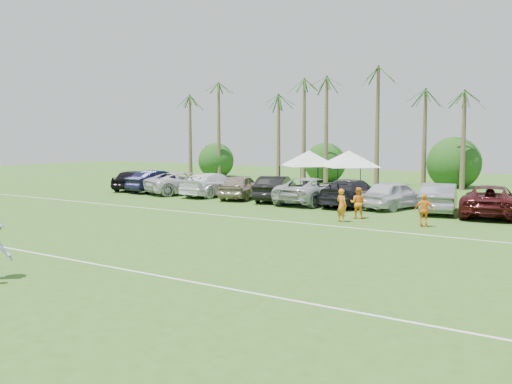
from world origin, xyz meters
The scene contains 28 objects.
field_lines centered at (0.00, 8.00, 0.01)m, with size 80.00×12.10×0.01m.
palm_tree_0 centered at (-22.00, 38.00, 7.48)m, with size 2.40×2.40×8.90m.
palm_tree_1 centered at (-17.00, 38.00, 8.35)m, with size 2.40×2.40×9.90m.
palm_tree_2 centered at (-12.00, 38.00, 9.21)m, with size 2.40×2.40×10.90m.
palm_tree_3 centered at (-8.00, 38.00, 10.06)m, with size 2.40×2.40×11.90m.
palm_tree_4 centered at (-4.00, 38.00, 7.48)m, with size 2.40×2.40×8.90m.
palm_tree_5 centered at (0.00, 38.00, 8.35)m, with size 2.40×2.40×9.90m.
palm_tree_6 centered at (4.00, 38.00, 9.21)m, with size 2.40×2.40×10.90m.
palm_tree_7 centered at (8.00, 38.00, 10.06)m, with size 2.40×2.40×11.90m.
bush_tree_0 centered at (-19.00, 39.00, 1.80)m, with size 4.00×4.00×4.00m.
bush_tree_1 centered at (-6.00, 39.00, 1.80)m, with size 4.00×4.00×4.00m.
bush_tree_2 centered at (6.00, 39.00, 1.80)m, with size 4.00×4.00×4.00m.
sideline_player_a centered at (6.67, 15.49, 0.85)m, with size 0.62×0.41×1.70m, color orange.
sideline_player_b centered at (6.84, 17.12, 0.83)m, with size 0.80×0.63×1.66m, color orange.
sideline_player_c centered at (10.66, 16.24, 0.80)m, with size 0.94×0.39×1.60m, color orange.
canopy_tent_left centered at (-0.80, 25.75, 3.32)m, with size 4.78×4.78×3.88m.
canopy_tent_right centered at (2.33, 25.74, 3.36)m, with size 4.84×4.84×3.92m.
parked_car_0 centered at (-14.77, 21.88, 0.85)m, with size 2.01×4.99×1.70m, color black.
parked_car_1 centered at (-12.04, 21.88, 0.85)m, with size 1.80×5.16×1.70m, color black.
parked_car_2 centered at (-9.32, 21.93, 0.85)m, with size 2.82×6.11×1.70m, color silver.
parked_car_3 centered at (-6.60, 21.91, 0.85)m, with size 2.38×5.86×1.70m, color white.
parked_car_4 centered at (-3.87, 21.51, 0.85)m, with size 2.01×4.99×1.70m, color gray.
parked_car_5 centered at (-1.15, 21.71, 0.85)m, with size 1.80×5.16×1.70m, color black.
parked_car_6 centered at (1.58, 21.71, 0.85)m, with size 2.82×6.11×1.70m, color #A9AAAF.
parked_car_7 centered at (4.30, 21.98, 0.85)m, with size 2.38×5.86×1.70m, color black.
parked_car_8 centered at (7.03, 22.10, 0.85)m, with size 2.01×4.99×1.70m, color silver.
parked_car_9 centered at (9.75, 21.85, 0.85)m, with size 1.80×5.16×1.70m, color slate.
parked_car_10 centered at (12.48, 21.96, 0.85)m, with size 2.82×6.11×1.70m, color #410F12.
Camera 1 is at (19.04, -10.75, 4.31)m, focal length 40.00 mm.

